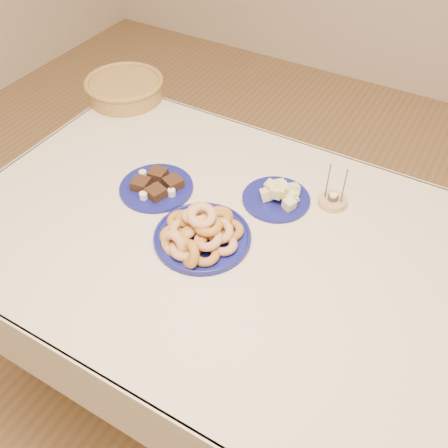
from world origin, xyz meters
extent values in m
plane|color=brown|center=(0.00, 0.00, 0.00)|extent=(5.00, 5.00, 0.00)
cylinder|color=brown|center=(-0.70, 0.40, 0.36)|extent=(0.06, 0.06, 0.72)
cylinder|color=brown|center=(-0.70, -0.40, 0.36)|extent=(0.06, 0.06, 0.72)
cube|color=beige|center=(0.00, 0.00, 0.74)|extent=(1.70, 1.10, 0.02)
cube|color=beige|center=(0.00, 0.55, 0.61)|extent=(1.70, 0.01, 0.28)
cube|color=beige|center=(0.00, -0.55, 0.61)|extent=(1.70, 0.01, 0.28)
cube|color=beige|center=(-0.85, 0.00, 0.61)|extent=(0.01, 1.10, 0.28)
cylinder|color=navy|center=(-0.07, -0.05, 0.76)|extent=(0.36, 0.36, 0.01)
torus|color=navy|center=(-0.07, -0.05, 0.76)|extent=(0.36, 0.36, 0.01)
torus|color=#AD7248|center=(0.00, -0.06, 0.78)|extent=(0.11, 0.11, 0.03)
torus|color=#8E5A1F|center=(-0.01, 0.00, 0.78)|extent=(0.10, 0.10, 0.03)
torus|color=#8E5A1F|center=(-0.06, 0.03, 0.78)|extent=(0.11, 0.11, 0.03)
torus|color=#AD7248|center=(-0.13, 0.02, 0.78)|extent=(0.11, 0.11, 0.04)
torus|color=#8E5A1F|center=(-0.16, -0.04, 0.78)|extent=(0.10, 0.10, 0.03)
torus|color=#8E5A1F|center=(-0.14, -0.10, 0.78)|extent=(0.11, 0.11, 0.03)
torus|color=#AD7248|center=(-0.08, -0.13, 0.78)|extent=(0.12, 0.12, 0.04)
torus|color=#8E5A1F|center=(-0.02, -0.12, 0.78)|extent=(0.11, 0.11, 0.03)
torus|color=#AD7248|center=(-0.02, -0.04, 0.80)|extent=(0.12, 0.12, 0.05)
torus|color=#8E5A1F|center=(-0.05, 0.00, 0.80)|extent=(0.11, 0.11, 0.04)
torus|color=#AD7248|center=(-0.10, -0.01, 0.80)|extent=(0.12, 0.12, 0.03)
torus|color=#8E5A1F|center=(-0.13, -0.04, 0.80)|extent=(0.12, 0.12, 0.05)
torus|color=#AD7248|center=(-0.12, -0.09, 0.80)|extent=(0.12, 0.12, 0.04)
torus|color=#8E5A1F|center=(-0.07, -0.10, 0.80)|extent=(0.10, 0.09, 0.03)
torus|color=#AD7248|center=(-0.03, -0.09, 0.80)|extent=(0.12, 0.12, 0.04)
torus|color=#8E5A1F|center=(-0.05, -0.06, 0.83)|extent=(0.09, 0.09, 0.03)
torus|color=#AD7248|center=(-0.10, -0.04, 0.83)|extent=(0.11, 0.11, 0.05)
torus|color=#AD7248|center=(-0.07, -0.06, 0.85)|extent=(0.11, 0.12, 0.05)
torus|color=#AD7248|center=(-0.11, -0.14, 0.79)|extent=(0.09, 0.06, 0.09)
torus|color=#8E5A1F|center=(-0.05, -0.15, 0.79)|extent=(0.10, 0.10, 0.09)
cylinder|color=navy|center=(0.04, 0.22, 0.76)|extent=(0.26, 0.26, 0.01)
cube|color=#C2CB80|center=(0.03, 0.21, 0.80)|extent=(0.05, 0.05, 0.04)
cube|color=#C2CB80|center=(0.06, 0.21, 0.80)|extent=(0.04, 0.04, 0.04)
cube|color=#C2CB80|center=(0.09, 0.22, 0.78)|extent=(0.05, 0.05, 0.05)
cube|color=#C2CB80|center=(0.05, 0.22, 0.80)|extent=(0.05, 0.05, 0.04)
cube|color=#C2CB80|center=(0.10, 0.19, 0.78)|extent=(0.05, 0.05, 0.04)
cube|color=#C2CB80|center=(0.04, 0.23, 0.80)|extent=(0.05, 0.05, 0.04)
cube|color=#C2CB80|center=(0.05, 0.20, 0.80)|extent=(0.04, 0.04, 0.04)
cube|color=#C2CB80|center=(0.01, 0.24, 0.78)|extent=(0.04, 0.04, 0.04)
cube|color=#C2CB80|center=(0.05, 0.21, 0.80)|extent=(0.05, 0.05, 0.05)
cube|color=#C2CB80|center=(0.09, 0.23, 0.78)|extent=(0.05, 0.05, 0.05)
cube|color=#C2CB80|center=(0.04, 0.21, 0.80)|extent=(0.05, 0.05, 0.05)
cube|color=#C2CB80|center=(0.08, 0.26, 0.78)|extent=(0.05, 0.05, 0.04)
cube|color=#C2CB80|center=(0.01, 0.20, 0.78)|extent=(0.05, 0.05, 0.05)
cylinder|color=navy|center=(-0.33, 0.07, 0.76)|extent=(0.24, 0.24, 0.01)
cube|color=black|center=(-0.37, 0.04, 0.78)|extent=(0.06, 0.06, 0.03)
cube|color=black|center=(-0.30, 0.03, 0.78)|extent=(0.07, 0.07, 0.03)
cube|color=black|center=(-0.35, 0.11, 0.78)|extent=(0.06, 0.06, 0.03)
cube|color=black|center=(-0.28, 0.10, 0.78)|extent=(0.07, 0.07, 0.03)
cylinder|color=white|center=(-0.39, 0.09, 0.77)|extent=(0.03, 0.03, 0.02)
cylinder|color=white|center=(-0.33, 0.00, 0.77)|extent=(0.03, 0.03, 0.02)
cylinder|color=white|center=(-0.26, 0.06, 0.77)|extent=(0.03, 0.03, 0.02)
cylinder|color=brown|center=(-0.77, 0.47, 0.79)|extent=(0.35, 0.35, 0.07)
torus|color=brown|center=(-0.77, 0.47, 0.82)|extent=(0.37, 0.37, 0.02)
cylinder|color=tan|center=(0.20, 0.29, 0.76)|extent=(0.09, 0.09, 0.02)
cylinder|color=#44444A|center=(0.20, 0.29, 0.78)|extent=(0.03, 0.03, 0.01)
cylinder|color=white|center=(0.20, 0.29, 0.79)|extent=(0.03, 0.03, 0.01)
cylinder|color=#44444A|center=(0.18, 0.29, 0.84)|extent=(0.00, 0.00, 0.13)
cylinder|color=#44444A|center=(0.23, 0.29, 0.84)|extent=(0.00, 0.00, 0.13)
camera|label=1|loc=(0.50, -0.91, 1.83)|focal=40.00mm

